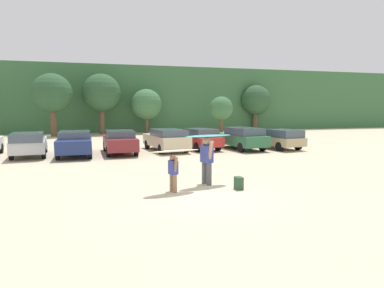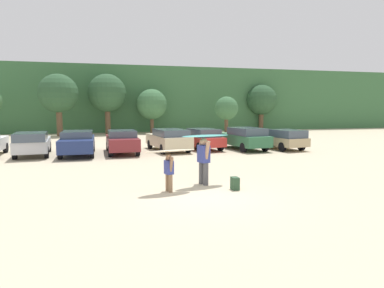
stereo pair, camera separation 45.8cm
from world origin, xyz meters
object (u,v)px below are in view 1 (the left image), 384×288
(backpack_dropped, at_px, (239,183))
(surfboard_teal, at_px, (209,136))
(parked_car_silver, at_px, (29,143))
(person_child, at_px, (173,171))
(parked_car_champagne, at_px, (166,139))
(parked_car_tan, at_px, (277,138))
(parked_car_forest_green, at_px, (241,138))
(person_adult, at_px, (207,158))
(parked_car_maroon, at_px, (120,141))
(parked_car_navy, at_px, (75,142))
(surfboard_cream, at_px, (175,151))
(parked_car_red, at_px, (199,138))

(backpack_dropped, bearing_deg, surfboard_teal, 127.72)
(parked_car_silver, xyz_separation_m, person_child, (6.46, -10.57, -0.06))
(parked_car_champagne, bearing_deg, parked_car_tan, -104.80)
(parked_car_forest_green, height_order, surfboard_teal, surfboard_teal)
(parked_car_champagne, distance_m, person_adult, 10.18)
(person_adult, height_order, surfboard_teal, surfboard_teal)
(parked_car_maroon, xyz_separation_m, person_child, (1.16, -10.50, -0.06))
(backpack_dropped, bearing_deg, parked_car_silver, 128.96)
(parked_car_forest_green, bearing_deg, backpack_dropped, 148.04)
(parked_car_navy, bearing_deg, parked_car_silver, 81.78)
(parked_car_silver, distance_m, backpack_dropped, 13.98)
(parked_car_tan, bearing_deg, surfboard_teal, 128.88)
(parked_car_maroon, distance_m, backpack_dropped, 11.36)
(parked_car_maroon, distance_m, parked_car_tan, 10.99)
(parked_car_maroon, height_order, parked_car_tan, parked_car_maroon)
(parked_car_silver, xyz_separation_m, surfboard_teal, (7.99, -9.84, 1.06))
(person_adult, relative_size, surfboard_cream, 0.93)
(parked_car_silver, xyz_separation_m, parked_car_maroon, (5.29, -0.07, -0.01))
(parked_car_navy, relative_size, parked_car_red, 1.05)
(parked_car_maroon, height_order, parked_car_forest_green, parked_car_forest_green)
(parked_car_tan, relative_size, person_adult, 2.70)
(surfboard_teal, bearing_deg, backpack_dropped, 116.25)
(backpack_dropped, bearing_deg, parked_car_red, 80.08)
(parked_car_navy, xyz_separation_m, surfboard_cream, (3.89, -10.26, 0.62))
(parked_car_champagne, relative_size, parked_car_tan, 1.01)
(person_adult, bearing_deg, surfboard_cream, 11.97)
(parked_car_red, height_order, person_child, parked_car_red)
(person_child, bearing_deg, backpack_dropped, 156.15)
(parked_car_navy, xyz_separation_m, person_adult, (5.31, -9.49, 0.19))
(parked_car_tan, distance_m, person_child, 14.03)
(parked_car_tan, xyz_separation_m, surfboard_cream, (-9.77, -10.04, 0.69))
(parked_car_silver, height_order, parked_car_tan, parked_car_silver)
(parked_car_red, bearing_deg, backpack_dropped, 159.64)
(parked_car_navy, bearing_deg, parked_car_champagne, -84.59)
(parked_car_tan, xyz_separation_m, surfboard_teal, (-8.28, -9.29, 1.12))
(parked_car_tan, distance_m, surfboard_cream, 14.02)
(parked_car_tan, distance_m, person_adult, 12.47)
(parked_car_forest_green, bearing_deg, person_child, 137.83)
(parked_car_tan, height_order, person_child, parked_car_tan)
(parked_car_champagne, xyz_separation_m, parked_car_red, (2.38, 0.27, -0.03))
(surfboard_cream, bearing_deg, parked_car_tan, -144.32)
(parked_car_navy, xyz_separation_m, parked_car_champagne, (5.79, 0.68, -0.00))
(parked_car_silver, height_order, parked_car_navy, parked_car_navy)
(parked_car_champagne, bearing_deg, parked_car_navy, 88.37)
(parked_car_maroon, bearing_deg, person_adult, -167.11)
(parked_car_tan, bearing_deg, parked_car_red, 68.58)
(parked_car_silver, xyz_separation_m, person_adult, (7.93, -9.81, 0.20))
(backpack_dropped, bearing_deg, parked_car_champagne, 91.91)
(parked_car_navy, distance_m, person_adult, 10.87)
(parked_car_champagne, height_order, person_child, parked_car_champagne)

